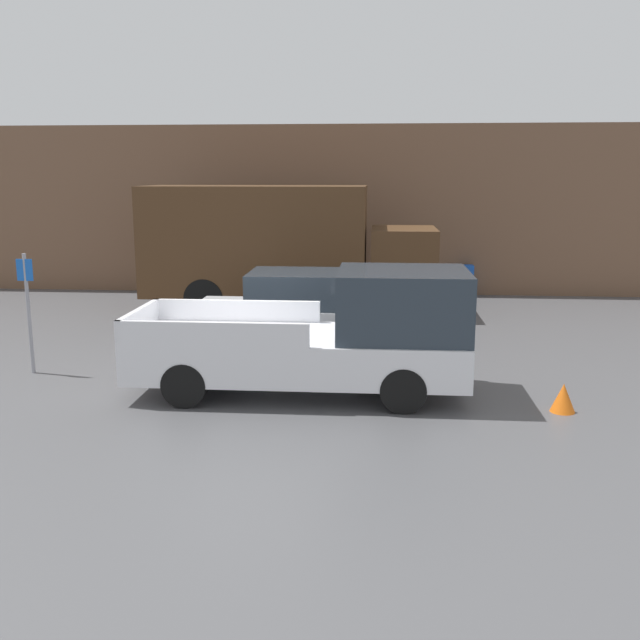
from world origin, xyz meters
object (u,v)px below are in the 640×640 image
at_px(car, 306,308).
at_px(parking_sign, 28,306).
at_px(pickup_truck, 331,337).
at_px(traffic_cone, 563,398).
at_px(newspaper_box, 465,281).
at_px(delivery_truck, 278,245).

height_order(car, parking_sign, parking_sign).
distance_m(pickup_truck, car, 3.45).
distance_m(car, traffic_cone, 6.07).
relative_size(car, newspaper_box, 4.94).
bearing_deg(parking_sign, pickup_truck, -7.95).
bearing_deg(delivery_truck, parking_sign, -120.21).
distance_m(car, delivery_truck, 4.19).
bearing_deg(pickup_truck, car, 102.77).
bearing_deg(delivery_truck, car, -73.64).
bearing_deg(newspaper_box, parking_sign, -134.22).
relative_size(pickup_truck, traffic_cone, 12.24).
bearing_deg(traffic_cone, newspaper_box, 91.36).
xyz_separation_m(pickup_truck, parking_sign, (-5.68, 0.79, 0.29)).
relative_size(newspaper_box, traffic_cone, 2.09).
bearing_deg(pickup_truck, delivery_truck, 104.71).
bearing_deg(pickup_truck, traffic_cone, -10.65).
xyz_separation_m(car, newspaper_box, (4.21, 6.82, -0.35)).
bearing_deg(parking_sign, traffic_cone, -9.02).
distance_m(newspaper_box, traffic_cone, 10.88).
bearing_deg(car, pickup_truck, -77.23).
bearing_deg(car, newspaper_box, 58.29).
distance_m(pickup_truck, newspaper_box, 10.76).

